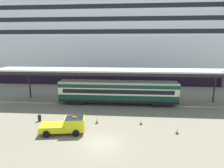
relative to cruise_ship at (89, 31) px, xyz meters
The scene contains 9 objects.
ground_plane 47.25m from the cruise_ship, 77.24° to the right, with size 400.00×400.00×0.00m, color #746F5B.
cruise_ship is the anchor object (origin of this frame).
platform_canopy 32.89m from the cruise_ship, 69.86° to the right, with size 43.46×5.06×6.13m.
train_carriage 34.39m from the cruise_ship, 70.12° to the right, with size 20.48×2.81×4.11m.
service_truck 44.28m from the cruise_ship, 82.61° to the right, with size 5.45×2.86×2.02m.
traffic_cone_near 42.12m from the cruise_ship, 77.57° to the right, with size 0.36×0.36×0.78m.
traffic_cone_mid 43.65m from the cruise_ship, 69.52° to the right, with size 0.36×0.36×0.63m.
traffic_cone_far 47.18m from the cruise_ship, 65.65° to the right, with size 0.36×0.36×0.61m.
quay_bollard 41.09m from the cruise_ship, 89.25° to the right, with size 0.48×0.48×0.96m.
Camera 1 is at (2.55, -18.59, 10.45)m, focal length 30.46 mm.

